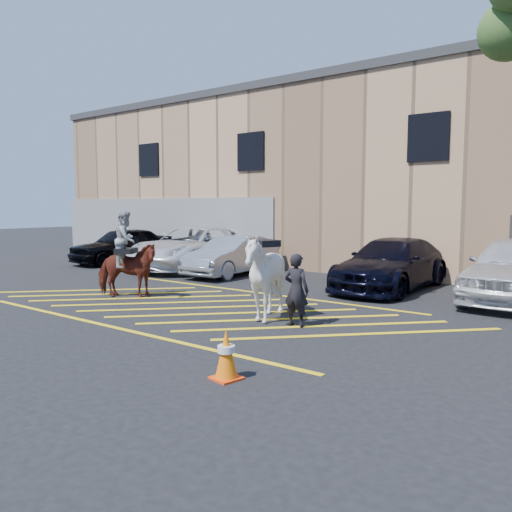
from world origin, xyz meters
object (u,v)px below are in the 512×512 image
Objects in this scene: car_white_pickup at (194,248)px; traffic_cone at (226,354)px; saddled_white at (265,277)px; car_silver_sedan at (233,256)px; mounted_bay at (126,263)px; car_blue_suv at (392,264)px; car_black_suv at (123,245)px; handler at (296,290)px.

traffic_cone is (9.11, -8.85, -0.46)m from car_white_pickup.
traffic_cone is (1.70, -3.31, -0.58)m from saddled_white.
saddled_white is (7.41, -5.54, 0.12)m from car_white_pickup.
car_silver_sedan is at bearing 134.84° from saddled_white.
saddled_white reaches higher than car_silver_sedan.
car_white_pickup is 12.70m from traffic_cone.
mounted_bay is 3.19× the size of traffic_cone.
mounted_bay reaches higher than car_blue_suv.
mounted_bay reaches higher than car_silver_sedan.
mounted_bay is (2.88, -5.58, 0.12)m from car_white_pickup.
traffic_cone is (1.07, -8.87, -0.38)m from car_blue_suv.
mounted_bay is 4.53m from saddled_white.
handler is at bearing -18.19° from car_black_suv.
car_white_pickup is at bearing -178.54° from car_blue_suv.
car_silver_sedan is at bearing -173.62° from car_blue_suv.
traffic_cone is at bearing -54.26° from car_silver_sedan.
car_white_pickup is (3.77, 0.43, 0.05)m from car_black_suv.
car_white_pickup is 2.73× the size of saddled_white.
traffic_cone is (6.73, -8.37, -0.32)m from car_silver_sedan.
car_silver_sedan is 5.13m from mounted_bay.
handler is at bearing -41.44° from car_white_pickup.
car_black_suv is 3.80m from car_white_pickup.
car_white_pickup is 2.53× the size of mounted_bay.
mounted_bay reaches higher than saddled_white.
car_white_pickup is at bearing 117.28° from mounted_bay.
car_blue_suv is 5.60m from saddled_white.
saddled_white is 3.76m from traffic_cone.
handler reaches higher than traffic_cone.
mounted_bay is (0.50, -5.10, 0.26)m from car_silver_sedan.
saddled_white is at bearing -5.92° from handler.
car_black_suv is 6.19× the size of traffic_cone.
car_blue_suv is at bearing 7.24° from car_black_suv.
saddled_white is at bearing -95.22° from car_blue_suv.
saddled_white reaches higher than handler.
car_blue_suv is 2.37× the size of saddled_white.
car_white_pickup reaches higher than handler.
car_black_suv is 8.41m from mounted_bay.
handler reaches higher than car_blue_suv.
saddled_white is (11.18, -5.11, 0.17)m from car_black_suv.
handler is 2.06× the size of traffic_cone.
handler is at bearing -0.10° from mounted_bay.
saddled_white is at bearing 117.20° from traffic_cone.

